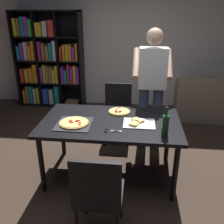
# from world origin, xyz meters

# --- Properties ---
(ground_plane) EXTENTS (12.00, 12.00, 0.00)m
(ground_plane) POSITION_xyz_m (0.00, 0.00, 0.00)
(ground_plane) COLOR #38281E
(back_wall) EXTENTS (6.40, 0.10, 2.80)m
(back_wall) POSITION_xyz_m (0.00, 2.60, 1.40)
(back_wall) COLOR silver
(back_wall) RESTS_ON ground_plane
(dining_table) EXTENTS (1.63, 0.96, 0.75)m
(dining_table) POSITION_xyz_m (0.00, 0.00, 0.68)
(dining_table) COLOR black
(dining_table) RESTS_ON ground_plane
(chair_near_camera) EXTENTS (0.42, 0.42, 0.90)m
(chair_near_camera) POSITION_xyz_m (-0.00, -0.97, 0.51)
(chair_near_camera) COLOR black
(chair_near_camera) RESTS_ON ground_plane
(chair_far_side) EXTENTS (0.42, 0.42, 0.90)m
(chair_far_side) POSITION_xyz_m (0.00, 0.97, 0.51)
(chair_far_side) COLOR black
(chair_far_side) RESTS_ON ground_plane
(couch) EXTENTS (1.77, 0.99, 0.85)m
(couch) POSITION_xyz_m (1.89, 1.99, 0.30)
(couch) COLOR gray
(couch) RESTS_ON ground_plane
(bookshelf) EXTENTS (1.40, 0.35, 1.95)m
(bookshelf) POSITION_xyz_m (-1.59, 2.37, 0.94)
(bookshelf) COLOR black
(bookshelf) RESTS_ON ground_plane
(person_serving_pizza) EXTENTS (0.55, 0.54, 1.75)m
(person_serving_pizza) POSITION_xyz_m (0.49, 0.75, 1.00)
(person_serving_pizza) COLOR #38476B
(person_serving_pizza) RESTS_ON ground_plane
(pepperoni_pizza_on_tray) EXTENTS (0.40, 0.40, 0.04)m
(pepperoni_pizza_on_tray) POSITION_xyz_m (-0.40, -0.14, 0.77)
(pepperoni_pizza_on_tray) COLOR #2D2D33
(pepperoni_pizza_on_tray) RESTS_ON dining_table
(pizza_slices_on_towel) EXTENTS (0.36, 0.28, 0.03)m
(pizza_slices_on_towel) POSITION_xyz_m (0.32, -0.05, 0.76)
(pizza_slices_on_towel) COLOR white
(pizza_slices_on_towel) RESTS_ON dining_table
(wine_bottle) EXTENTS (0.07, 0.07, 0.32)m
(wine_bottle) POSITION_xyz_m (0.60, -0.29, 0.87)
(wine_bottle) COLOR #194723
(wine_bottle) RESTS_ON dining_table
(kitchen_scissors) EXTENTS (0.19, 0.08, 0.01)m
(kitchen_scissors) POSITION_xyz_m (0.02, -0.27, 0.76)
(kitchen_scissors) COLOR silver
(kitchen_scissors) RESTS_ON dining_table
(second_pizza_plain) EXTENTS (0.27, 0.27, 0.03)m
(second_pizza_plain) POSITION_xyz_m (0.08, 0.27, 0.76)
(second_pizza_plain) COLOR tan
(second_pizza_plain) RESTS_ON dining_table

